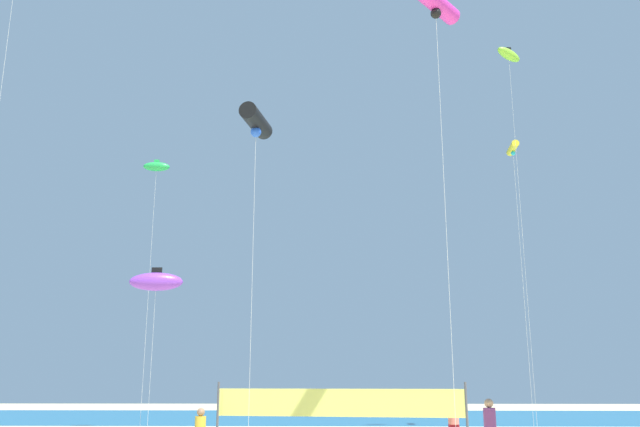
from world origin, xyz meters
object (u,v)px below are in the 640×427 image
Objects in this scene: kite_lime_inflatable at (509,56)px; kite_yellow_tube at (513,149)px; kite_magenta_tube at (435,4)px; kite_black_tube at (256,122)px; kite_green_inflatable at (156,167)px; volleyball_net at (338,405)px; kite_violet_inflatable at (156,282)px; beachgoer_coral_shirt at (454,420)px; beachgoer_plum_shirt at (490,424)px.

kite_yellow_tube is (0.52, 2.36, -4.34)m from kite_lime_inflatable.
kite_black_tube is at bearing 142.64° from kite_magenta_tube.
kite_green_inflatable reaches higher than kite_magenta_tube.
kite_magenta_tube is at bearing -59.89° from volleyball_net.
kite_black_tube is 7.63m from kite_magenta_tube.
beachgoer_coral_shirt is at bearing -15.46° from kite_violet_inflatable.
kite_lime_inflatable is at bearing 20.46° from beachgoer_plum_shirt.
kite_lime_inflatable is 16.14m from kite_magenta_tube.
kite_violet_inflatable is at bearing 132.34° from kite_magenta_tube.
kite_yellow_tube reaches higher than kite_violet_inflatable.
beachgoer_coral_shirt is 5.85m from volleyball_net.
kite_black_tube is (-2.90, -0.65, 9.85)m from volleyball_net.
kite_lime_inflatable is 1.41× the size of kite_magenta_tube.
kite_violet_inflatable is 19.89m from kite_yellow_tube.
kite_yellow_tube is at bearing 1.68° from beachgoer_coral_shirt.
kite_violet_inflatable is 0.55× the size of kite_magenta_tube.
kite_violet_inflatable is at bearing 112.26° from beachgoer_plum_shirt.
beachgoer_plum_shirt is 0.16× the size of kite_black_tube.
kite_green_inflatable is at bearing 175.61° from kite_lime_inflatable.
kite_black_tube is (-8.12, -1.70, 10.51)m from beachgoer_plum_shirt.
kite_magenta_tube is at bearing -153.07° from beachgoer_plum_shirt.
kite_magenta_tube is at bearing -50.86° from kite_green_inflatable.
beachgoer_coral_shirt is 19.75m from kite_green_inflatable.
kite_magenta_tube reaches higher than beachgoer_plum_shirt.
beachgoer_coral_shirt is 14.52m from kite_violet_inflatable.
volleyball_net is 0.56× the size of kite_yellow_tube.
beachgoer_plum_shirt is at bearing -24.69° from kite_violet_inflatable.
kite_green_inflatable is 19.14m from kite_yellow_tube.
beachgoer_coral_shirt is 0.15× the size of kite_black_tube.
kite_violet_inflatable reaches higher than beachgoer_coral_shirt.
volleyball_net is 10.29m from kite_black_tube.
kite_green_inflatable reaches higher than beachgoer_plum_shirt.
beachgoer_plum_shirt is at bearing 11.81° from kite_black_tube.
kite_green_inflatable reaches higher than kite_violet_inflatable.
kite_yellow_tube is at bearing 49.23° from volleyball_net.
beachgoer_coral_shirt is 0.09× the size of kite_lime_inflatable.
beachgoer_plum_shirt is 17.47m from kite_yellow_tube.
kite_black_tube is (-7.34, -4.40, 10.53)m from beachgoer_coral_shirt.
beachgoer_coral_shirt is at bearing 40.17° from volleyball_net.
kite_violet_inflatable reaches higher than beachgoer_plum_shirt.
kite_lime_inflatable is at bearing -6.11° from beachgoer_coral_shirt.
beachgoer_plum_shirt reaches higher than beachgoer_coral_shirt.
beachgoer_plum_shirt is 0.12× the size of kite_yellow_tube.
kite_green_inflatable is at bearing 129.14° from kite_magenta_tube.
kite_green_inflatable is (-9.49, 10.19, 11.75)m from volleyball_net.
beachgoer_coral_shirt is 19.21m from kite_lime_inflatable.
volleyball_net reaches higher than beachgoer_coral_shirt.
kite_green_inflatable is 1.17× the size of kite_black_tube.
kite_magenta_tube reaches higher than volleyball_net.
kite_lime_inflatable is at bearing 44.01° from volleyball_net.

